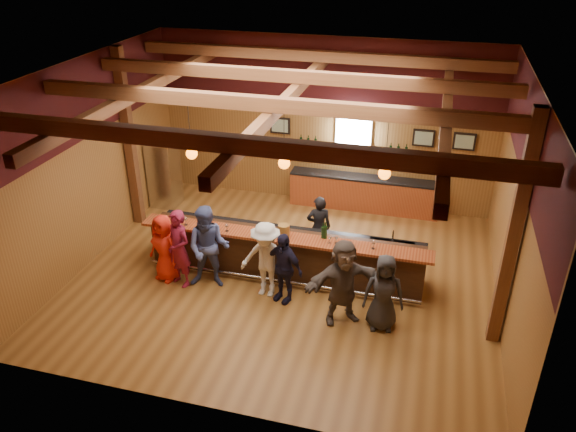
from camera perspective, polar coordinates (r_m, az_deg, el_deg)
The scene contains 27 objects.
room at distance 11.14m, azimuth -0.33°, elevation 7.94°, with size 9.04×9.00×4.52m.
bar_counter at distance 12.39m, azimuth -0.11°, elevation -3.71°, with size 6.30×1.07×1.11m.
back_bar_cabinet at distance 15.31m, azimuth 7.69°, elevation 2.33°, with size 4.00×0.52×0.95m.
window at distance 14.97m, azimuth 6.66°, elevation 8.31°, with size 0.95×0.09×0.95m.
framed_pictures at distance 14.86m, azimuth 10.00°, elevation 8.13°, with size 5.35×0.05×0.45m.
wine_shelves at distance 15.06m, azimuth 6.53°, elevation 6.69°, with size 3.00×0.18×0.30m.
pendant_lights at distance 11.27m, azimuth -0.40°, elevation 5.43°, with size 4.24×0.24×1.37m.
stainless_fridge at distance 15.63m, azimuth -12.45°, elevation 4.16°, with size 0.70×0.70×1.80m, color silver.
customer_orange at distance 12.36m, azimuth -12.44°, elevation -3.18°, with size 0.75×0.49×1.54m, color red.
customer_redvest at distance 12.06m, azimuth -11.02°, elevation -3.28°, with size 0.64×0.42×1.75m, color maroon.
customer_denim at distance 11.88m, azimuth -8.07°, elevation -3.20°, with size 0.91×0.71×1.87m, color #435087.
customer_white at distance 11.53m, azimuth -2.27°, elevation -4.48°, with size 1.09×0.63×1.69m, color silver.
customer_navy at distance 11.40m, azimuth -0.50°, elevation -5.25°, with size 0.92×0.38×1.56m, color black.
customer_brown at distance 10.83m, azimuth 5.63°, elevation -6.68°, with size 1.65×0.53×1.78m, color #4E443E.
customer_dark at distance 10.81m, azimuth 9.68°, elevation -7.69°, with size 0.77×0.50×1.58m, color #272729.
bartender at distance 12.86m, azimuth 3.14°, elevation -1.17°, with size 0.57×0.37×1.56m, color black.
ice_bucket at distance 11.77m, azimuth -0.43°, elevation -1.48°, with size 0.24×0.24×0.27m, color brown.
bottle_a at distance 11.72m, azimuth 3.57°, elevation -1.67°, with size 0.07×0.07×0.34m.
bottle_b at distance 11.71m, azimuth 3.80°, elevation -1.63°, with size 0.08×0.08×0.38m.
glass_a at distance 12.62m, azimuth -11.41°, elevation -0.00°, with size 0.07×0.07×0.17m.
glass_b at distance 12.39m, azimuth -10.38°, elevation -0.33°, with size 0.09×0.09×0.20m.
glass_c at distance 12.28m, azimuth -8.20°, elevation -0.52°, with size 0.07×0.07×0.17m.
glass_d at distance 12.02m, azimuth -6.25°, elevation -0.99°, with size 0.08×0.08×0.19m.
glass_e at distance 11.80m, azimuth -1.82°, elevation -1.35°, with size 0.09×0.09×0.20m.
glass_f at distance 11.54m, azimuth 4.25°, elevation -2.22°, with size 0.08×0.08×0.18m.
glass_g at distance 11.55m, azimuth 4.95°, elevation -2.20°, with size 0.08×0.08×0.19m.
glass_h at distance 11.45m, azimuth 8.68°, elevation -2.73°, with size 0.08×0.08×0.19m.
Camera 1 is at (2.78, -10.04, 7.00)m, focal length 35.00 mm.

